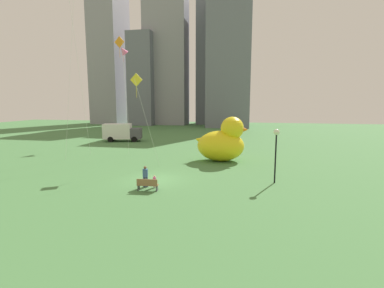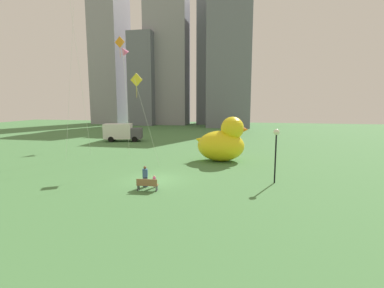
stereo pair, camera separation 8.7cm
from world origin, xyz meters
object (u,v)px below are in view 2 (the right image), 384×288
(giant_inflatable_duck, at_px, (223,142))
(kite_pink, at_px, (124,51))
(lamppost, at_px, (276,142))
(person_adult, at_px, (145,175))
(kite_yellow, at_px, (137,83))
(kite_orange, at_px, (120,48))
(park_bench, at_px, (147,184))
(person_child, at_px, (154,181))
(box_truck, at_px, (122,132))

(giant_inflatable_duck, height_order, kite_pink, kite_pink)
(lamppost, bearing_deg, giant_inflatable_duck, 122.13)
(person_adult, height_order, lamppost, lamppost)
(giant_inflatable_duck, xyz_separation_m, kite_yellow, (-7.96, -4.08, 6.10))
(giant_inflatable_duck, bearing_deg, person_adult, -113.71)
(kite_yellow, bearing_deg, kite_pink, 118.12)
(kite_orange, xyz_separation_m, kite_pink, (-4.88, 11.53, 1.81))
(lamppost, distance_m, kite_orange, 20.97)
(giant_inflatable_duck, distance_m, kite_pink, 24.18)
(park_bench, distance_m, kite_yellow, 11.45)
(park_bench, bearing_deg, person_adult, 118.72)
(park_bench, bearing_deg, kite_yellow, 115.71)
(person_adult, bearing_deg, park_bench, -61.28)
(person_child, height_order, kite_orange, kite_orange)
(lamppost, xyz_separation_m, kite_pink, (-21.65, 20.18, 10.96))
(box_truck, bearing_deg, kite_pink, -15.92)
(giant_inflatable_duck, relative_size, kite_orange, 0.42)
(kite_pink, bearing_deg, park_bench, -62.63)
(kite_orange, distance_m, kite_yellow, 7.66)
(lamppost, bearing_deg, kite_orange, 152.72)
(giant_inflatable_duck, distance_m, lamppost, 9.25)
(person_adult, xyz_separation_m, kite_orange, (-7.14, 11.74, 11.56))
(kite_orange, height_order, kite_pink, kite_pink)
(lamppost, distance_m, box_truck, 30.42)
(kite_orange, bearing_deg, person_child, -56.22)
(lamppost, xyz_separation_m, kite_orange, (-16.78, 8.65, 9.14))
(lamppost, bearing_deg, box_truck, 137.76)
(park_bench, height_order, person_adult, person_adult)
(person_child, bearing_deg, lamppost, 19.21)
(lamppost, distance_m, kite_pink, 31.56)
(person_child, xyz_separation_m, box_truck, (-13.57, 23.52, 0.92))
(person_child, xyz_separation_m, lamppost, (8.91, 3.10, 2.78))
(kite_orange, bearing_deg, person_adult, -58.69)
(lamppost, xyz_separation_m, box_truck, (-22.48, 20.42, -1.86))
(park_bench, xyz_separation_m, giant_inflatable_duck, (4.28, 11.73, 1.58))
(person_child, bearing_deg, kite_pink, 118.69)
(person_child, relative_size, box_truck, 0.15)
(lamppost, height_order, box_truck, lamppost)
(person_child, bearing_deg, kite_yellow, 120.05)
(person_adult, height_order, kite_yellow, kite_yellow)
(person_child, height_order, kite_pink, kite_pink)
(kite_pink, bearing_deg, kite_orange, -67.07)
(park_bench, bearing_deg, kite_orange, 121.13)
(kite_pink, bearing_deg, person_adult, -62.69)
(giant_inflatable_duck, relative_size, kite_pink, 0.39)
(giant_inflatable_duck, relative_size, lamppost, 1.36)
(park_bench, relative_size, kite_pink, 0.10)
(person_adult, relative_size, kite_orange, 0.12)
(person_adult, xyz_separation_m, kite_pink, (-12.02, 23.26, 13.37))
(park_bench, xyz_separation_m, lamppost, (9.15, 3.97, 2.83))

